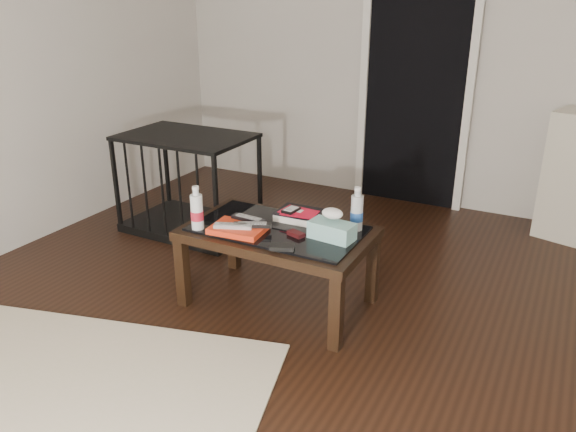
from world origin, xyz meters
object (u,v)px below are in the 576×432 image
(water_bottle_left, at_px, (197,208))
(water_bottle_right, at_px, (357,209))
(pet_crate, at_px, (190,200))
(coffee_table, at_px, (278,239))
(tissue_box, at_px, (332,231))
(textbook, at_px, (300,215))

(water_bottle_left, bearing_deg, water_bottle_right, 26.71)
(water_bottle_left, xyz_separation_m, water_bottle_right, (0.76, 0.38, 0.00))
(pet_crate, bearing_deg, water_bottle_left, -49.33)
(coffee_table, bearing_deg, tissue_box, 0.18)
(textbook, relative_size, water_bottle_left, 1.05)
(coffee_table, relative_size, pet_crate, 1.10)
(pet_crate, height_order, textbook, pet_crate)
(textbook, height_order, water_bottle_right, water_bottle_right)
(water_bottle_left, relative_size, tissue_box, 1.03)
(water_bottle_left, distance_m, water_bottle_right, 0.85)
(textbook, relative_size, water_bottle_right, 1.05)
(pet_crate, relative_size, water_bottle_left, 3.82)
(textbook, xyz_separation_m, tissue_box, (0.26, -0.16, 0.02))
(water_bottle_right, bearing_deg, textbook, -178.48)
(water_bottle_right, bearing_deg, coffee_table, -155.56)
(tissue_box, bearing_deg, water_bottle_right, 74.75)
(coffee_table, xyz_separation_m, water_bottle_left, (-0.38, -0.21, 0.18))
(pet_crate, height_order, tissue_box, pet_crate)
(pet_crate, relative_size, tissue_box, 3.95)
(coffee_table, relative_size, water_bottle_right, 4.20)
(coffee_table, distance_m, water_bottle_right, 0.46)
(water_bottle_right, relative_size, tissue_box, 1.03)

